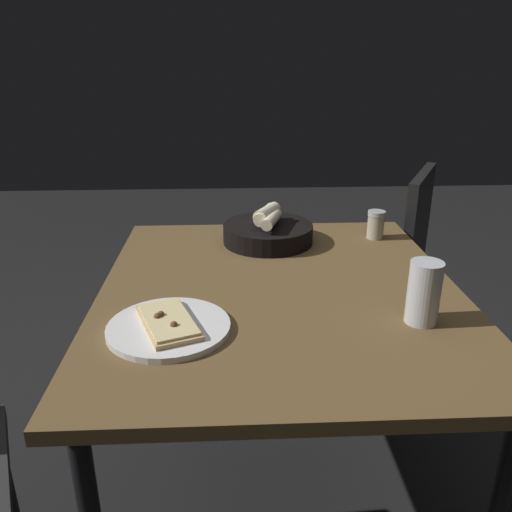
% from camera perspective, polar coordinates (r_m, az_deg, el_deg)
% --- Properties ---
extents(ground, '(8.00, 8.00, 0.00)m').
position_cam_1_polar(ground, '(1.76, 2.19, -26.10)').
color(ground, black).
extents(dining_table, '(0.90, 1.03, 0.75)m').
position_cam_1_polar(dining_table, '(1.34, 2.60, -6.08)').
color(dining_table, brown).
rests_on(dining_table, ground).
extents(pizza_plate, '(0.26, 0.26, 0.04)m').
position_cam_1_polar(pizza_plate, '(1.12, -9.61, -7.63)').
color(pizza_plate, white).
rests_on(pizza_plate, dining_table).
extents(bread_basket, '(0.28, 0.28, 0.12)m').
position_cam_1_polar(bread_basket, '(1.60, 1.37, 2.71)').
color(bread_basket, black).
rests_on(bread_basket, dining_table).
extents(beer_glass, '(0.07, 0.07, 0.14)m').
position_cam_1_polar(beer_glass, '(1.18, 17.98, -4.13)').
color(beer_glass, silver).
rests_on(beer_glass, dining_table).
extents(pepper_shaker, '(0.05, 0.05, 0.09)m').
position_cam_1_polar(pepper_shaker, '(1.68, 13.04, 3.22)').
color(pepper_shaker, '#BFB299').
rests_on(pepper_shaker, dining_table).
extents(chair_spare, '(0.60, 0.60, 0.88)m').
position_cam_1_polar(chair_spare, '(2.17, 13.83, -0.39)').
color(chair_spare, black).
rests_on(chair_spare, ground).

